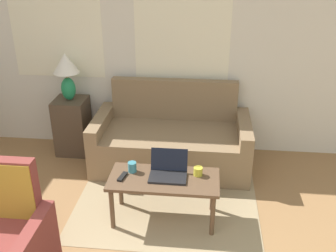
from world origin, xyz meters
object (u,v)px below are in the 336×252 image
coffee_table (164,183)px  cup_navy (132,167)px  couch (172,141)px  table_lamp (66,70)px  laptop (168,171)px  tv_remote (122,177)px  cup_yellow (198,171)px

coffee_table → cup_navy: 0.33m
cup_navy → couch: bearing=74.0°
table_lamp → laptop: table_lamp is taller
table_lamp → tv_remote: size_ratio=3.61×
couch → cup_navy: (-0.28, -0.97, 0.22)m
couch → laptop: (0.06, -1.00, 0.22)m
laptop → cup_navy: (-0.34, 0.03, -0.00)m
coffee_table → cup_yellow: bearing=15.2°
laptop → cup_navy: bearing=174.8°
cup_yellow → tv_remote: (-0.69, -0.11, -0.03)m
laptop → tv_remote: bearing=-169.2°
tv_remote → couch: bearing=72.0°
table_lamp → cup_yellow: table_lamp is taller
cup_navy → coffee_table: bearing=-14.8°
coffee_table → cup_navy: (-0.31, 0.08, 0.11)m
couch → laptop: bearing=-86.4°
couch → cup_yellow: (0.33, -0.97, 0.21)m
table_lamp → cup_navy: size_ratio=5.75×
laptop → cup_yellow: bearing=7.1°
cup_yellow → laptop: bearing=-172.9°
cup_yellow → tv_remote: bearing=-170.6°
table_lamp → cup_yellow: (1.58, -1.13, -0.57)m
cup_navy → table_lamp: bearing=130.5°
table_lamp → tv_remote: (0.89, -1.24, -0.60)m
couch → table_lamp: table_lamp is taller
table_lamp → laptop: 1.84m
table_lamp → tv_remote: 1.64m
table_lamp → cup_navy: (0.97, -1.13, -0.56)m
coffee_table → cup_navy: cup_navy is taller
laptop → cup_navy: laptop is taller
cup_yellow → cup_navy: bearing=-179.7°
table_lamp → couch: bearing=-7.2°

